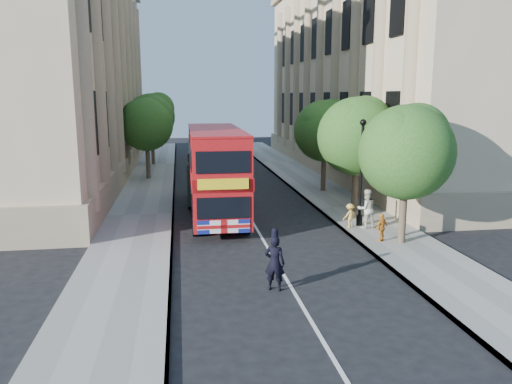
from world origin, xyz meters
name	(u,v)px	position (x,y,z in m)	size (l,w,h in m)	color
ground	(285,276)	(0.00, 0.00, 0.00)	(120.00, 120.00, 0.00)	black
pavement_right	(347,208)	(5.75, 10.00, 0.06)	(3.50, 80.00, 0.12)	gray
pavement_left	(141,215)	(-5.75, 10.00, 0.06)	(3.50, 80.00, 0.12)	gray
building_right	(388,63)	(13.80, 24.00, 9.00)	(12.00, 38.00, 18.00)	tan
building_left	(39,60)	(-13.80, 24.00, 9.00)	(12.00, 38.00, 18.00)	tan
tree_right_near	(407,147)	(5.84, 3.03, 4.25)	(4.00, 4.00, 6.08)	#473828
tree_right_mid	(357,132)	(5.84, 9.03, 4.45)	(4.20, 4.20, 6.37)	#473828
tree_right_far	(325,127)	(5.84, 15.03, 4.31)	(4.00, 4.00, 6.15)	#473828
tree_left_far	(147,121)	(-5.96, 22.03, 4.44)	(4.00, 4.00, 6.30)	#473828
tree_left_back	(152,114)	(-5.96, 30.03, 4.71)	(4.20, 4.20, 6.65)	#473828
lamp_post	(361,177)	(5.00, 6.00, 2.51)	(0.32, 0.32, 5.16)	black
double_decker_bus	(216,170)	(-1.75, 9.24, 2.54)	(2.76, 9.97, 4.59)	#A40B0E
box_van	(207,178)	(-2.01, 13.01, 1.50)	(2.44, 5.46, 3.07)	black
police_constable	(275,263)	(-0.60, -1.19, 0.94)	(0.68, 0.45, 1.88)	black
woman_pedestrian	(366,209)	(5.14, 5.51, 1.06)	(0.91, 0.71, 1.88)	beige
child_a	(382,227)	(5.00, 3.29, 0.73)	(0.72, 0.30, 1.23)	orange
child_b	(350,216)	(4.40, 5.68, 0.70)	(0.76, 0.43, 1.17)	#E6B34E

